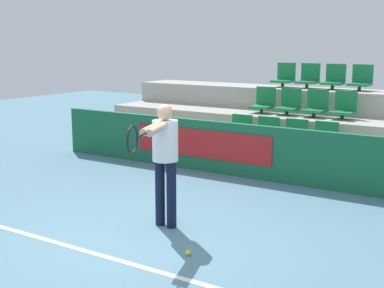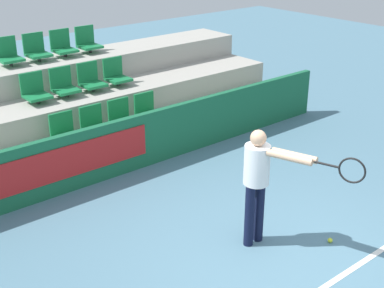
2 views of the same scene
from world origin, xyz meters
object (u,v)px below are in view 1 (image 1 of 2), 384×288
at_px(stadium_chair_6, 315,106).
at_px(stadium_chair_5, 289,104).
at_px(stadium_chair_9, 308,78).
at_px(stadium_chair_11, 361,80).
at_px(stadium_chair_0, 239,131).
at_px(stadium_chair_1, 266,134).
at_px(tennis_player, 164,152).
at_px(stadium_chair_3, 324,140).
at_px(tennis_ball, 188,253).
at_px(stadium_chair_2, 294,137).
at_px(stadium_chair_8, 284,77).
at_px(stadium_chair_4, 263,102).
at_px(stadium_chair_10, 334,79).
at_px(stadium_chair_7, 344,108).

bearing_deg(stadium_chair_6, stadium_chair_5, 180.00).
height_order(stadium_chair_9, stadium_chair_11, same).
bearing_deg(stadium_chair_11, stadium_chair_0, -128.85).
relative_size(stadium_chair_1, tennis_player, 0.33).
xyz_separation_m(stadium_chair_3, tennis_ball, (-0.07, -4.36, -0.65)).
bearing_deg(stadium_chair_11, stadium_chair_5, -137.04).
relative_size(stadium_chair_9, stadium_chair_11, 1.00).
height_order(stadium_chair_2, stadium_chair_8, stadium_chair_8).
bearing_deg(stadium_chair_9, stadium_chair_5, -90.00).
relative_size(stadium_chair_9, tennis_player, 0.33).
bearing_deg(stadium_chair_3, stadium_chair_5, 137.04).
distance_m(stadium_chair_4, stadium_chair_6, 1.15).
bearing_deg(stadium_chair_9, stadium_chair_3, -61.76).
distance_m(stadium_chair_0, stadium_chair_4, 1.17).
relative_size(stadium_chair_5, stadium_chair_8, 1.00).
bearing_deg(stadium_chair_10, stadium_chair_5, -118.24).
bearing_deg(tennis_player, stadium_chair_2, 67.17).
bearing_deg(stadium_chair_2, stadium_chair_8, 118.24).
height_order(stadium_chair_9, tennis_player, stadium_chair_9).
bearing_deg(stadium_chair_10, stadium_chair_8, 180.00).
bearing_deg(stadium_chair_2, stadium_chair_3, 0.00).
height_order(stadium_chair_7, tennis_player, tennis_player).
bearing_deg(stadium_chair_4, stadium_chair_1, -61.76).
height_order(stadium_chair_5, stadium_chair_8, stadium_chair_8).
height_order(stadium_chair_0, stadium_chair_7, stadium_chair_7).
xyz_separation_m(stadium_chair_6, stadium_chair_7, (0.58, 0.00, 0.00)).
bearing_deg(stadium_chair_3, stadium_chair_2, 180.00).
bearing_deg(stadium_chair_4, stadium_chair_9, 61.76).
bearing_deg(stadium_chair_5, stadium_chair_7, 0.00).
bearing_deg(stadium_chair_9, stadium_chair_7, -42.96).
xyz_separation_m(stadium_chair_7, stadium_chair_11, (0.00, 1.07, 0.47)).
distance_m(stadium_chair_0, stadium_chair_10, 2.61).
bearing_deg(stadium_chair_4, stadium_chair_11, 31.83).
bearing_deg(stadium_chair_6, stadium_chair_11, 61.76).
height_order(stadium_chair_7, stadium_chair_8, stadium_chair_8).
height_order(stadium_chair_4, tennis_ball, stadium_chair_4).
height_order(stadium_chair_0, stadium_chair_9, stadium_chair_9).
xyz_separation_m(stadium_chair_0, stadium_chair_6, (1.15, 1.07, 0.47)).
bearing_deg(stadium_chair_11, stadium_chair_2, -105.03).
distance_m(stadium_chair_11, tennis_player, 5.98).
relative_size(stadium_chair_3, stadium_chair_5, 1.00).
bearing_deg(stadium_chair_8, tennis_player, -81.54).
relative_size(stadium_chair_8, stadium_chair_9, 1.00).
height_order(stadium_chair_0, stadium_chair_11, stadium_chair_11).
height_order(stadium_chair_6, stadium_chair_10, stadium_chair_10).
height_order(stadium_chair_1, stadium_chair_11, stadium_chair_11).
xyz_separation_m(stadium_chair_5, stadium_chair_6, (0.58, 0.00, 0.00)).
height_order(stadium_chair_5, stadium_chair_11, stadium_chair_11).
bearing_deg(stadium_chair_10, stadium_chair_4, -137.04).
distance_m(stadium_chair_6, stadium_chair_11, 1.30).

